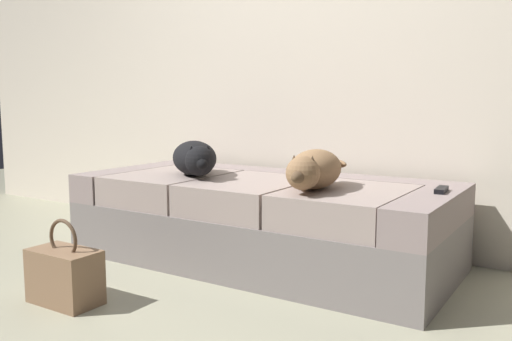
% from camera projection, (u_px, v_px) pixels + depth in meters
% --- Properties ---
extents(ground_plane, '(10.00, 10.00, 0.00)m').
position_uv_depth(ground_plane, '(115.00, 329.00, 2.12)').
color(ground_plane, '#9C9A80').
extents(back_wall, '(6.40, 0.10, 2.80)m').
position_uv_depth(back_wall, '(311.00, 16.00, 3.34)').
color(back_wall, beige).
rests_on(back_wall, ground).
extents(couch, '(2.05, 0.91, 0.46)m').
position_uv_depth(couch, '(261.00, 220.00, 3.00)').
color(couch, slate).
rests_on(couch, ground).
extents(dog_dark, '(0.50, 0.48, 0.20)m').
position_uv_depth(dog_dark, '(195.00, 158.00, 3.06)').
color(dog_dark, black).
rests_on(dog_dark, couch).
extents(dog_tan, '(0.31, 0.56, 0.19)m').
position_uv_depth(dog_tan, '(313.00, 170.00, 2.59)').
color(dog_tan, '#8D6946').
rests_on(dog_tan, couch).
extents(tv_remote, '(0.06, 0.15, 0.02)m').
position_uv_depth(tv_remote, '(441.00, 190.00, 2.53)').
color(tv_remote, black).
rests_on(tv_remote, couch).
extents(handbag, '(0.32, 0.18, 0.38)m').
position_uv_depth(handbag, '(65.00, 275.00, 2.38)').
color(handbag, '#836246').
rests_on(handbag, ground).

